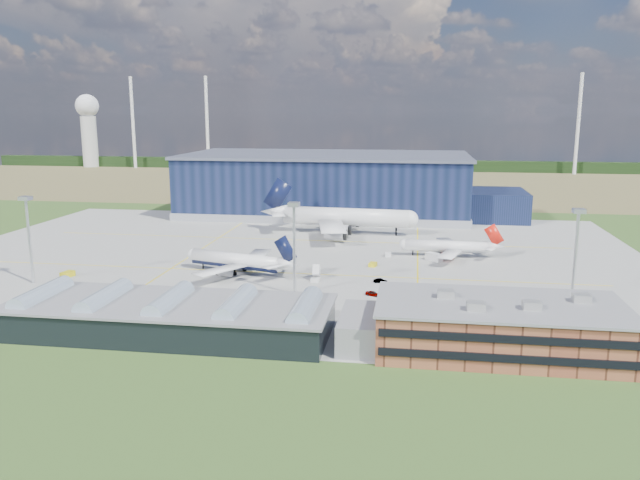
# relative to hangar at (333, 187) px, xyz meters

# --- Properties ---
(ground) EXTENTS (600.00, 600.00, 0.00)m
(ground) POSITION_rel_hangar_xyz_m (-2.81, -94.80, -11.62)
(ground) COLOR #365520
(ground) RESTS_ON ground
(apron) EXTENTS (220.00, 160.00, 0.08)m
(apron) POSITION_rel_hangar_xyz_m (-2.81, -84.80, -11.59)
(apron) COLOR gray
(apron) RESTS_ON ground
(farmland) EXTENTS (600.00, 220.00, 0.01)m
(farmland) POSITION_rel_hangar_xyz_m (-2.81, 125.20, -11.62)
(farmland) COLOR olive
(farmland) RESTS_ON ground
(treeline) EXTENTS (600.00, 8.00, 8.00)m
(treeline) POSITION_rel_hangar_xyz_m (-2.81, 205.20, -7.62)
(treeline) COLOR black
(treeline) RESTS_ON ground
(horizon_dressing) EXTENTS (440.20, 18.00, 70.00)m
(horizon_dressing) POSITION_rel_hangar_xyz_m (-194.11, 199.58, 22.58)
(horizon_dressing) COLOR silver
(horizon_dressing) RESTS_ON ground
(hangar) EXTENTS (145.00, 62.00, 26.10)m
(hangar) POSITION_rel_hangar_xyz_m (0.00, 0.00, 0.00)
(hangar) COLOR #0F1934
(hangar) RESTS_ON ground
(ops_building) EXTENTS (46.00, 23.00, 10.90)m
(ops_building) POSITION_rel_hangar_xyz_m (52.20, -154.81, -6.82)
(ops_building) COLOR brown
(ops_building) RESTS_ON ground
(glass_concourse) EXTENTS (78.00, 23.00, 8.60)m
(glass_concourse) POSITION_rel_hangar_xyz_m (-9.26, -154.80, -7.93)
(glass_concourse) COLOR black
(glass_concourse) RESTS_ON ground
(light_mast_west) EXTENTS (2.60, 2.60, 23.00)m
(light_mast_west) POSITION_rel_hangar_xyz_m (-62.81, -124.80, 3.82)
(light_mast_west) COLOR silver
(light_mast_west) RESTS_ON ground
(light_mast_center) EXTENTS (2.60, 2.60, 23.00)m
(light_mast_center) POSITION_rel_hangar_xyz_m (7.19, -124.80, 3.82)
(light_mast_center) COLOR silver
(light_mast_center) RESTS_ON ground
(light_mast_east) EXTENTS (2.60, 2.60, 23.00)m
(light_mast_east) POSITION_rel_hangar_xyz_m (72.19, -124.80, 3.82)
(light_mast_east) COLOR silver
(light_mast_east) RESTS_ON ground
(airliner_navy) EXTENTS (44.44, 43.92, 11.71)m
(airliner_navy) POSITION_rel_hangar_xyz_m (-12.90, -106.80, -5.76)
(airliner_navy) COLOR white
(airliner_navy) RESTS_ON ground
(airliner_red) EXTENTS (33.07, 32.38, 10.52)m
(airliner_red) POSITION_rel_hangar_xyz_m (45.78, -78.04, -6.35)
(airliner_red) COLOR white
(airliner_red) RESTS_ON ground
(airliner_widebody) EXTENTS (63.69, 62.51, 19.36)m
(airliner_widebody) POSITION_rel_hangar_xyz_m (10.94, -45.47, -1.94)
(airliner_widebody) COLOR white
(airliner_widebody) RESTS_ON ground
(gse_tug_a) EXTENTS (2.88, 4.04, 1.54)m
(gse_tug_a) POSITION_rel_hangar_xyz_m (-57.19, -117.81, -10.85)
(gse_tug_a) COLOR yellow
(gse_tug_a) RESTS_ON ground
(gse_tug_b) EXTENTS (2.45, 3.20, 1.25)m
(gse_tug_b) POSITION_rel_hangar_xyz_m (24.29, -93.67, -10.99)
(gse_tug_b) COLOR yellow
(gse_tug_b) RESTS_ON ground
(gse_cart_a) EXTENTS (2.00, 2.86, 1.19)m
(gse_cart_a) POSITION_rel_hangar_xyz_m (28.13, -80.20, -11.02)
(gse_cart_a) COLOR silver
(gse_cart_a) RESTS_ON ground
(gse_van_b) EXTENTS (5.45, 5.14, 2.36)m
(gse_van_b) POSITION_rel_hangar_xyz_m (42.08, -83.85, -10.44)
(gse_van_b) COLOR silver
(gse_van_b) RESTS_ON ground
(gse_cart_b) EXTENTS (3.69, 3.22, 1.34)m
(gse_cart_b) POSITION_rel_hangar_xyz_m (9.35, -32.80, -10.95)
(gse_cart_b) COLOR silver
(gse_cart_b) RESTS_ON ground
(gse_van_c) EXTENTS (4.88, 3.26, 2.15)m
(gse_van_c) POSITION_rel_hangar_xyz_m (76.22, -140.06, -10.54)
(gse_van_c) COLOR silver
(gse_van_c) RESTS_ON ground
(airstair) EXTENTS (2.00, 4.49, 2.81)m
(airstair) POSITION_rel_hangar_xyz_m (10.30, -109.97, -10.21)
(airstair) COLOR silver
(airstair) RESTS_ON ground
(car_a) EXTENTS (3.99, 2.83, 1.26)m
(car_a) POSITION_rel_hangar_xyz_m (26.35, -123.00, -10.99)
(car_a) COLOR #99999E
(car_a) RESTS_ON ground
(car_b) EXTENTS (3.75, 1.81, 1.19)m
(car_b) POSITION_rel_hangar_xyz_m (27.49, -111.02, -11.02)
(car_b) COLOR #99999E
(car_b) RESTS_ON ground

